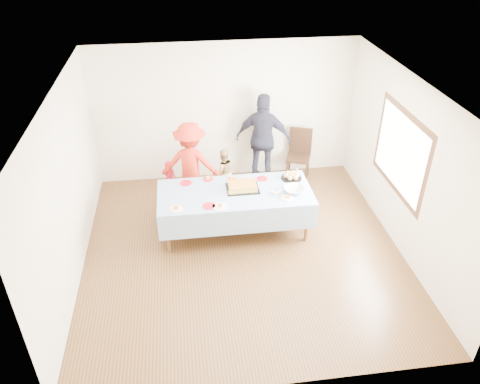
# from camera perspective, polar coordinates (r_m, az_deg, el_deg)

# --- Properties ---
(ground) EXTENTS (5.00, 5.00, 0.00)m
(ground) POSITION_cam_1_polar(r_m,az_deg,el_deg) (7.61, 0.36, -7.10)
(ground) COLOR #4A2F15
(ground) RESTS_ON ground
(room_walls) EXTENTS (5.04, 5.04, 2.72)m
(room_walls) POSITION_cam_1_polar(r_m,az_deg,el_deg) (6.64, 0.87, 4.88)
(room_walls) COLOR beige
(room_walls) RESTS_ON ground
(party_table) EXTENTS (2.50, 1.10, 0.78)m
(party_table) POSITION_cam_1_polar(r_m,az_deg,el_deg) (7.61, -0.60, -0.33)
(party_table) COLOR brown
(party_table) RESTS_ON ground
(birthday_cake) EXTENTS (0.53, 0.41, 0.09)m
(birthday_cake) POSITION_cam_1_polar(r_m,az_deg,el_deg) (7.64, 0.31, 0.67)
(birthday_cake) COLOR black
(birthday_cake) RESTS_ON party_table
(rolls_tray) EXTENTS (0.35, 0.35, 0.11)m
(rolls_tray) POSITION_cam_1_polar(r_m,az_deg,el_deg) (7.97, 6.29, 1.93)
(rolls_tray) COLOR black
(rolls_tray) RESTS_ON party_table
(punch_bowl) EXTENTS (0.33, 0.33, 0.08)m
(punch_bowl) POSITION_cam_1_polar(r_m,az_deg,el_deg) (7.61, 6.63, 0.29)
(punch_bowl) COLOR silver
(punch_bowl) RESTS_ON party_table
(party_hat) EXTENTS (0.09, 0.09, 0.16)m
(party_hat) POSITION_cam_1_polar(r_m,az_deg,el_deg) (8.07, 6.96, 2.54)
(party_hat) COLOR white
(party_hat) RESTS_ON party_table
(fork_pile) EXTENTS (0.24, 0.18, 0.07)m
(fork_pile) POSITION_cam_1_polar(r_m,az_deg,el_deg) (7.51, 4.46, -0.13)
(fork_pile) COLOR white
(fork_pile) RESTS_ON party_table
(plate_red_far_a) EXTENTS (0.20, 0.20, 0.01)m
(plate_red_far_a) POSITION_cam_1_polar(r_m,az_deg,el_deg) (7.86, -6.60, 1.10)
(plate_red_far_a) COLOR red
(plate_red_far_a) RESTS_ON party_table
(plate_red_far_b) EXTENTS (0.18, 0.18, 0.01)m
(plate_red_far_b) POSITION_cam_1_polar(r_m,az_deg,el_deg) (7.93, -3.89, 1.58)
(plate_red_far_b) COLOR red
(plate_red_far_b) RESTS_ON party_table
(plate_red_far_c) EXTENTS (0.17, 0.17, 0.01)m
(plate_red_far_c) POSITION_cam_1_polar(r_m,az_deg,el_deg) (7.91, -0.91, 1.54)
(plate_red_far_c) COLOR red
(plate_red_far_c) RESTS_ON party_table
(plate_red_far_d) EXTENTS (0.18, 0.18, 0.01)m
(plate_red_far_d) POSITION_cam_1_polar(r_m,az_deg,el_deg) (7.94, 2.71, 1.64)
(plate_red_far_d) COLOR red
(plate_red_far_d) RESTS_ON party_table
(plate_red_near) EXTENTS (0.20, 0.20, 0.01)m
(plate_red_near) POSITION_cam_1_polar(r_m,az_deg,el_deg) (7.24, -3.80, -1.70)
(plate_red_near) COLOR red
(plate_red_near) RESTS_ON party_table
(plate_white_left) EXTENTS (0.21, 0.21, 0.01)m
(plate_white_left) POSITION_cam_1_polar(r_m,az_deg,el_deg) (7.23, -7.80, -2.05)
(plate_white_left) COLOR white
(plate_white_left) RESTS_ON party_table
(plate_white_mid) EXTENTS (0.25, 0.25, 0.01)m
(plate_white_mid) POSITION_cam_1_polar(r_m,az_deg,el_deg) (7.22, -2.44, -1.77)
(plate_white_mid) COLOR white
(plate_white_mid) RESTS_ON party_table
(plate_white_right) EXTENTS (0.20, 0.20, 0.01)m
(plate_white_right) POSITION_cam_1_polar(r_m,az_deg,el_deg) (7.45, 5.78, -0.74)
(plate_white_right) COLOR white
(plate_white_right) RESTS_ON party_table
(dining_chair) EXTENTS (0.57, 0.57, 1.03)m
(dining_chair) POSITION_cam_1_polar(r_m,az_deg,el_deg) (9.36, 7.24, 4.95)
(dining_chair) COLOR black
(dining_chair) RESTS_ON ground
(toddler_left) EXTENTS (0.33, 0.28, 0.78)m
(toddler_left) POSITION_cam_1_polar(r_m,az_deg,el_deg) (8.79, -8.58, 1.55)
(toddler_left) COLOR red
(toddler_left) RESTS_ON ground
(toddler_mid) EXTENTS (0.38, 0.27, 0.75)m
(toddler_mid) POSITION_cam_1_polar(r_m,az_deg,el_deg) (8.06, -6.61, -1.49)
(toddler_mid) COLOR #407A28
(toddler_mid) RESTS_ON ground
(toddler_right) EXTENTS (0.50, 0.42, 0.93)m
(toddler_right) POSITION_cam_1_polar(r_m,az_deg,el_deg) (8.78, -2.03, 2.48)
(toddler_right) COLOR tan
(toddler_right) RESTS_ON ground
(adult_left) EXTENTS (1.12, 0.81, 1.57)m
(adult_left) POSITION_cam_1_polar(r_m,az_deg,el_deg) (8.44, -6.01, 3.44)
(adult_left) COLOR red
(adult_left) RESTS_ON ground
(adult_right) EXTENTS (1.14, 0.76, 1.81)m
(adult_right) POSITION_cam_1_polar(r_m,az_deg,el_deg) (9.03, 2.87, 6.46)
(adult_right) COLOR #292939
(adult_right) RESTS_ON ground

